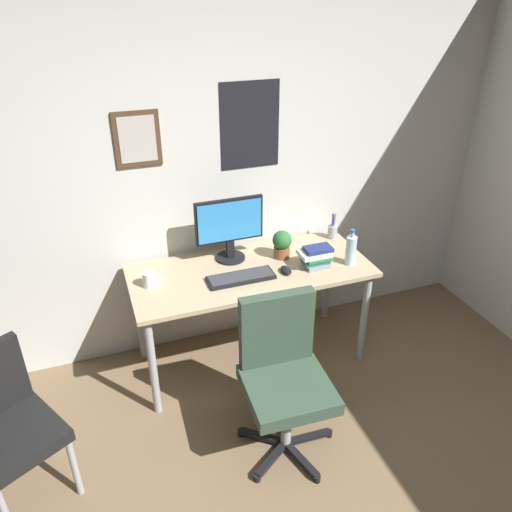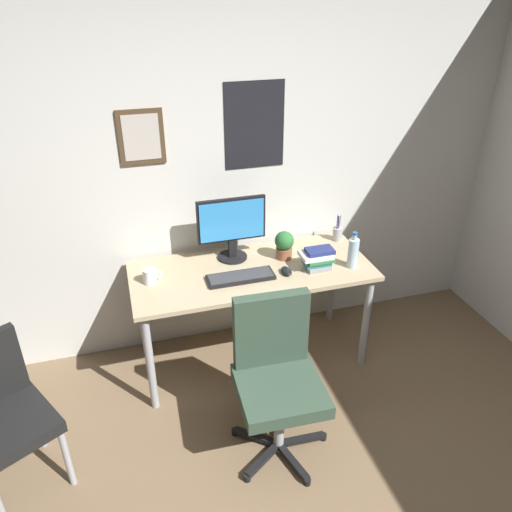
% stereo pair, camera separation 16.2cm
% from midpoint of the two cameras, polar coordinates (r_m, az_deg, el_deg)
% --- Properties ---
extents(wall_back, '(4.40, 0.10, 2.60)m').
position_cam_midpoint_polar(wall_back, '(3.40, -7.11, 9.51)').
color(wall_back, silver).
rests_on(wall_back, ground_plane).
extents(desk, '(1.58, 0.68, 0.75)m').
position_cam_midpoint_polar(desk, '(3.34, -1.97, -2.73)').
color(desk, tan).
rests_on(desk, ground_plane).
extents(office_chair, '(0.56, 0.57, 0.95)m').
position_cam_midpoint_polar(office_chair, '(2.84, 1.43, -12.86)').
color(office_chair, '#334738').
rests_on(office_chair, ground_plane).
extents(side_chair, '(0.57, 0.57, 0.88)m').
position_cam_midpoint_polar(side_chair, '(2.93, -28.17, -16.29)').
color(side_chair, black).
rests_on(side_chair, ground_plane).
extents(monitor, '(0.46, 0.20, 0.43)m').
position_cam_midpoint_polar(monitor, '(3.32, -4.44, 3.32)').
color(monitor, black).
rests_on(monitor, desk).
extents(keyboard, '(0.43, 0.15, 0.03)m').
position_cam_midpoint_polar(keyboard, '(3.19, -3.17, -2.48)').
color(keyboard, black).
rests_on(keyboard, desk).
extents(computer_mouse, '(0.06, 0.11, 0.04)m').
position_cam_midpoint_polar(computer_mouse, '(3.25, 2.00, -1.64)').
color(computer_mouse, black).
rests_on(computer_mouse, desk).
extents(water_bottle, '(0.07, 0.07, 0.25)m').
position_cam_midpoint_polar(water_bottle, '(3.35, 9.37, 0.68)').
color(water_bottle, silver).
rests_on(water_bottle, desk).
extents(coffee_mug_near, '(0.12, 0.08, 0.10)m').
position_cam_midpoint_polar(coffee_mug_near, '(3.18, -13.40, -2.62)').
color(coffee_mug_near, white).
rests_on(coffee_mug_near, desk).
extents(potted_plant, '(0.13, 0.13, 0.20)m').
position_cam_midpoint_polar(potted_plant, '(3.39, 1.59, 1.43)').
color(potted_plant, brown).
rests_on(potted_plant, desk).
extents(pen_cup, '(0.07, 0.07, 0.20)m').
position_cam_midpoint_polar(pen_cup, '(3.70, 7.46, 2.80)').
color(pen_cup, '#9EA0A5').
rests_on(pen_cup, desk).
extents(book_stack_left, '(0.22, 0.15, 0.14)m').
position_cam_midpoint_polar(book_stack_left, '(3.31, 5.44, -0.09)').
color(book_stack_left, gray).
rests_on(book_stack_left, desk).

